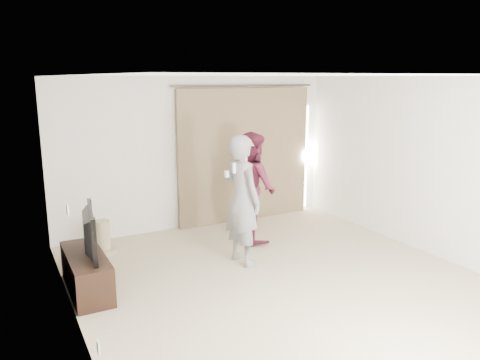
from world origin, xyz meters
name	(u,v)px	position (x,y,z in m)	size (l,w,h in m)	color
floor	(283,282)	(0.00, 0.00, 0.00)	(5.50, 5.50, 0.00)	#C1B090
wall_back	(198,153)	(0.00, 2.75, 1.30)	(5.00, 0.04, 2.60)	white
wall_left	(72,211)	(-2.50, 0.00, 1.30)	(0.04, 5.50, 2.60)	white
ceiling	(287,76)	(0.00, 0.00, 2.60)	(5.00, 5.50, 0.01)	white
curtain	(246,155)	(0.91, 2.68, 1.20)	(2.80, 0.11, 2.46)	#8F7E57
tv_console	(86,273)	(-2.27, 0.93, 0.24)	(0.43, 1.24, 0.48)	black
tv	(83,232)	(-2.27, 0.93, 0.76)	(0.99, 0.13, 0.57)	black
scratching_post	(103,240)	(-1.81, 2.14, 0.20)	(0.38, 0.38, 0.51)	tan
person_man	(242,200)	(-0.13, 0.85, 0.91)	(0.54, 0.73, 1.83)	gray
person_woman	(252,187)	(0.47, 1.63, 0.88)	(0.68, 0.87, 1.76)	#591B2D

